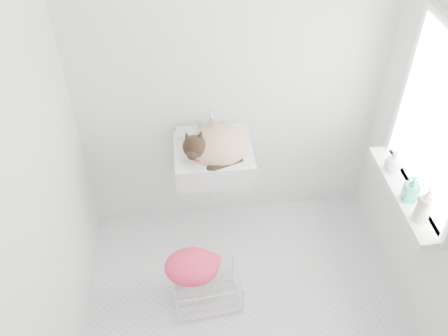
{
  "coord_description": "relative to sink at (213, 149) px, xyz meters",
  "views": [
    {
      "loc": [
        -0.36,
        -1.88,
        2.99
      ],
      "look_at": [
        -0.1,
        0.5,
        0.88
      ],
      "focal_mm": 39.12,
      "sensor_mm": 36.0,
      "label": 1
    }
  ],
  "objects": [
    {
      "name": "left_wall",
      "position": [
        -0.95,
        -0.74,
        0.4
      ],
      "size": [
        0.02,
        2.0,
        2.5
      ],
      "primitive_type": "cube",
      "color": "white",
      "rests_on": "ground"
    },
    {
      "name": "bottle_c",
      "position": [
        1.15,
        -0.34,
        0.0
      ],
      "size": [
        0.16,
        0.16,
        0.15
      ],
      "primitive_type": "imported",
      "rotation": [
        0.0,
        0.0,
        4.15
      ],
      "color": "white",
      "rests_on": "windowsill"
    },
    {
      "name": "bottle_b",
      "position": [
        1.15,
        -0.62,
        0.0
      ],
      "size": [
        0.1,
        0.1,
        0.18
      ],
      "primitive_type": "imported",
      "rotation": [
        0.0,
        0.0,
        4.52
      ],
      "color": "#197B6F",
      "rests_on": "windowsill"
    },
    {
      "name": "bottle_a",
      "position": [
        1.15,
        -0.79,
        0.0
      ],
      "size": [
        0.1,
        0.1,
        0.21
      ],
      "primitive_type": "imported",
      "rotation": [
        0.0,
        0.0,
        6.03
      ],
      "color": "beige",
      "rests_on": "windowsill"
    },
    {
      "name": "sink",
      "position": [
        0.0,
        0.0,
        0.0
      ],
      "size": [
        0.54,
        0.47,
        0.22
      ],
      "primitive_type": "cube",
      "color": "silver",
      "rests_on": "back_wall"
    },
    {
      "name": "windowsill",
      "position": [
        1.16,
        -0.54,
        -0.02
      ],
      "size": [
        0.16,
        0.88,
        0.04
      ],
      "primitive_type": "cube",
      "color": "white",
      "rests_on": "right_wall"
    },
    {
      "name": "faucet",
      "position": [
        -0.0,
        0.18,
        0.14
      ],
      "size": [
        0.2,
        0.14,
        0.2
      ],
      "primitive_type": null,
      "color": "silver",
      "rests_on": "sink"
    },
    {
      "name": "window_frame",
      "position": [
        1.22,
        -0.54,
        0.5
      ],
      "size": [
        0.04,
        0.9,
        1.1
      ],
      "primitive_type": "cube",
      "color": "white",
      "rests_on": "right_wall"
    },
    {
      "name": "cat",
      "position": [
        0.01,
        -0.02,
        0.04
      ],
      "size": [
        0.49,
        0.41,
        0.3
      ],
      "rotation": [
        0.0,
        0.0,
        0.1
      ],
      "color": "tan",
      "rests_on": "sink"
    },
    {
      "name": "back_wall",
      "position": [
        0.15,
        0.26,
        0.4
      ],
      "size": [
        2.2,
        0.02,
        2.5
      ],
      "primitive_type": "cube",
      "color": "white",
      "rests_on": "ground"
    },
    {
      "name": "floor",
      "position": [
        0.15,
        -0.74,
        -0.85
      ],
      "size": [
        2.2,
        2.0,
        0.02
      ],
      "primitive_type": "cube",
      "color": "silver",
      "rests_on": "ground"
    },
    {
      "name": "window_glass",
      "position": [
        1.24,
        -0.54,
        0.5
      ],
      "size": [
        0.01,
        0.8,
        1.0
      ],
      "primitive_type": "cube",
      "color": "white",
      "rests_on": "right_wall"
    },
    {
      "name": "towel",
      "position": [
        -0.21,
        -0.6,
        -0.56
      ],
      "size": [
        0.39,
        0.29,
        0.15
      ],
      "primitive_type": "ellipsoid",
      "rotation": [
        0.0,
        0.0,
        -0.08
      ],
      "color": "red",
      "rests_on": "wire_rack"
    },
    {
      "name": "wire_rack",
      "position": [
        -0.11,
        -0.64,
        -0.7
      ],
      "size": [
        0.47,
        0.35,
        0.26
      ],
      "primitive_type": "cube",
      "rotation": [
        0.0,
        0.0,
        0.1
      ],
      "color": "beige",
      "rests_on": "floor"
    }
  ]
}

